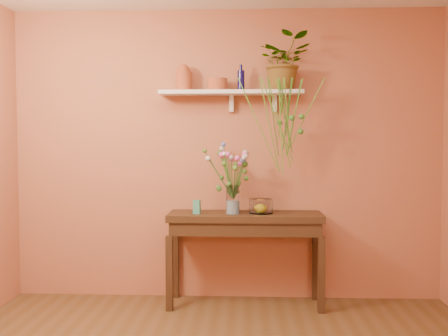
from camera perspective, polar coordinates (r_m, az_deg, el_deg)
The scene contains 13 objects.
room at distance 2.80m, azimuth -1.43°, elevation 0.39°, with size 4.04×4.04×2.70m.
sideboard at distance 4.61m, azimuth 2.37°, elevation -6.55°, with size 1.37×0.44×0.83m.
wall_shelf at distance 4.69m, azimuth 0.93°, elevation 8.36°, with size 1.30×0.24×0.19m.
terracotta_jug at distance 4.73m, azimuth -4.54°, elevation 9.97°, with size 0.15×0.15×0.24m.
terracotta_pot at distance 4.68m, azimuth -0.72°, elevation 9.31°, with size 0.18×0.18×0.11m, color #AC5235.
blue_bottle at distance 4.69m, azimuth 1.91°, elevation 9.80°, with size 0.08×0.08×0.23m.
spider_plant at distance 4.71m, azimuth 6.76°, elevation 11.66°, with size 0.45×0.39×0.50m, color #356F24.
plant_fronds at distance 4.49m, azimuth 7.04°, elevation 5.41°, with size 0.74×0.33×0.83m.
glass_vase at distance 4.55m, azimuth 0.99°, elevation -3.78°, with size 0.12×0.12×0.25m.
bouquet at distance 4.54m, azimuth 0.81°, elevation 0.46°, with size 0.41×0.47×0.50m.
glass_bowl at distance 4.59m, azimuth 4.17°, elevation -4.33°, with size 0.21×0.21×0.13m.
lemon at distance 4.58m, azimuth 4.13°, elevation -4.50°, with size 0.08×0.08×0.08m, color yellow.
carton at distance 4.55m, azimuth -3.07°, elevation -4.36°, with size 0.06×0.05×0.12m, color teal.
Camera 1 is at (0.20, -2.79, 1.48)m, focal length 40.93 mm.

